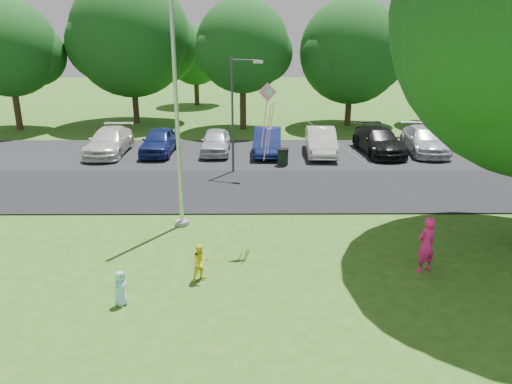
{
  "coord_description": "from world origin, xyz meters",
  "views": [
    {
      "loc": [
        -0.92,
        -11.94,
        6.93
      ],
      "look_at": [
        -0.81,
        4.0,
        1.6
      ],
      "focal_mm": 35.0,
      "sensor_mm": 36.0,
      "label": 1
    }
  ],
  "objects_px": {
    "child_yellow": "(201,263)",
    "kite": "(271,109)",
    "flagpole": "(177,111)",
    "trash_can": "(283,158)",
    "woman": "(426,245)",
    "street_lamp": "(237,105)",
    "child_blue": "(121,288)"
  },
  "relations": [
    {
      "from": "street_lamp",
      "to": "kite",
      "type": "bearing_deg",
      "value": -60.82
    },
    {
      "from": "flagpole",
      "to": "woman",
      "type": "xyz_separation_m",
      "value": [
        7.65,
        -3.66,
        -3.31
      ]
    },
    {
      "from": "flagpole",
      "to": "kite",
      "type": "height_order",
      "value": "flagpole"
    },
    {
      "from": "flagpole",
      "to": "child_yellow",
      "type": "xyz_separation_m",
      "value": [
        1.11,
        -4.17,
        -3.61
      ]
    },
    {
      "from": "street_lamp",
      "to": "trash_can",
      "type": "height_order",
      "value": "street_lamp"
    },
    {
      "from": "child_yellow",
      "to": "flagpole",
      "type": "bearing_deg",
      "value": 69.85
    },
    {
      "from": "street_lamp",
      "to": "trash_can",
      "type": "distance_m",
      "value": 3.88
    },
    {
      "from": "flagpole",
      "to": "child_yellow",
      "type": "distance_m",
      "value": 5.63
    },
    {
      "from": "trash_can",
      "to": "child_yellow",
      "type": "relative_size",
      "value": 0.83
    },
    {
      "from": "trash_can",
      "to": "child_blue",
      "type": "xyz_separation_m",
      "value": [
        -4.98,
        -13.46,
        0.01
      ]
    },
    {
      "from": "flagpole",
      "to": "kite",
      "type": "bearing_deg",
      "value": -26.28
    },
    {
      "from": "flagpole",
      "to": "child_yellow",
      "type": "height_order",
      "value": "flagpole"
    },
    {
      "from": "child_yellow",
      "to": "kite",
      "type": "distance_m",
      "value": 5.15
    },
    {
      "from": "woman",
      "to": "kite",
      "type": "bearing_deg",
      "value": -48.82
    },
    {
      "from": "woman",
      "to": "child_blue",
      "type": "distance_m",
      "value": 8.69
    },
    {
      "from": "trash_can",
      "to": "woman",
      "type": "relative_size",
      "value": 0.54
    },
    {
      "from": "flagpole",
      "to": "street_lamp",
      "type": "bearing_deg",
      "value": 74.94
    },
    {
      "from": "street_lamp",
      "to": "kite",
      "type": "xyz_separation_m",
      "value": [
        1.33,
        -8.36,
        1.14
      ]
    },
    {
      "from": "trash_can",
      "to": "child_yellow",
      "type": "height_order",
      "value": "child_yellow"
    },
    {
      "from": "flagpole",
      "to": "kite",
      "type": "xyz_separation_m",
      "value": [
        3.16,
        -1.56,
        0.32
      ]
    },
    {
      "from": "street_lamp",
      "to": "woman",
      "type": "bearing_deg",
      "value": -40.75
    },
    {
      "from": "flagpole",
      "to": "trash_can",
      "type": "bearing_deg",
      "value": 62.56
    },
    {
      "from": "child_yellow",
      "to": "kite",
      "type": "height_order",
      "value": "kite"
    },
    {
      "from": "trash_can",
      "to": "kite",
      "type": "relative_size",
      "value": 0.19
    },
    {
      "from": "woman",
      "to": "kite",
      "type": "height_order",
      "value": "kite"
    },
    {
      "from": "trash_can",
      "to": "child_blue",
      "type": "bearing_deg",
      "value": -110.31
    },
    {
      "from": "flagpole",
      "to": "woman",
      "type": "distance_m",
      "value": 9.11
    },
    {
      "from": "street_lamp",
      "to": "trash_can",
      "type": "bearing_deg",
      "value": 47.24
    },
    {
      "from": "woman",
      "to": "kite",
      "type": "distance_m",
      "value": 6.15
    },
    {
      "from": "child_blue",
      "to": "kite",
      "type": "distance_m",
      "value": 6.89
    },
    {
      "from": "child_yellow",
      "to": "trash_can",
      "type": "bearing_deg",
      "value": 40.92
    },
    {
      "from": "woman",
      "to": "trash_can",
      "type": "bearing_deg",
      "value": -97.01
    }
  ]
}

